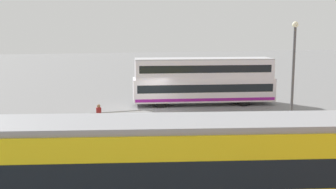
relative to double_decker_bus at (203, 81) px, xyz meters
name	(u,v)px	position (x,y,z in m)	size (l,w,h in m)	color
ground_plane	(156,112)	(4.54, 2.13, -1.99)	(160.00, 160.00, 0.00)	slate
double_decker_bus	(203,81)	(0.00, 0.00, 0.00)	(11.88, 4.30, 3.86)	silver
tram_yellow	(143,171)	(9.11, 20.06, -0.21)	(15.94, 5.62, 3.43)	yellow
pedestrian_near_railing	(99,115)	(9.26, 6.79, -1.06)	(0.36, 0.33, 1.62)	black
pedestrian_crossing	(195,125)	(4.46, 11.34, -0.97)	(0.40, 0.40, 1.75)	#4C3F2D
pedestrian_railing	(84,119)	(10.16, 6.76, -1.24)	(8.88, 0.72, 1.08)	gray
street_lamp	(293,69)	(-1.77, 10.76, 1.93)	(0.36, 0.36, 6.67)	#4C4C51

